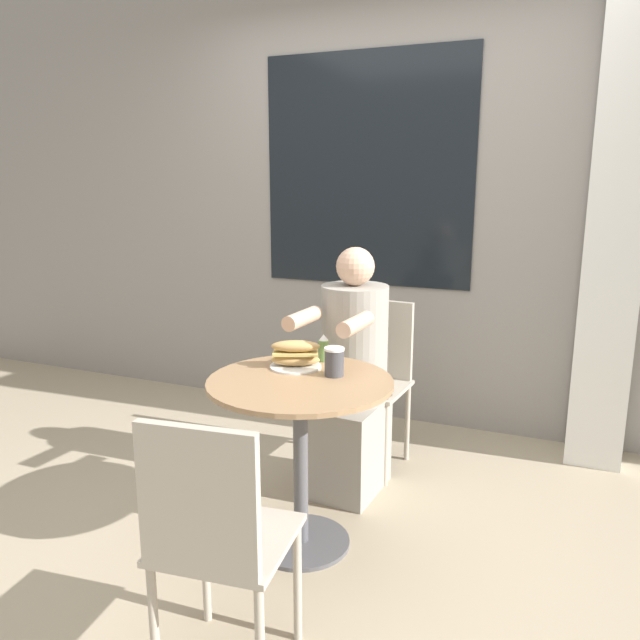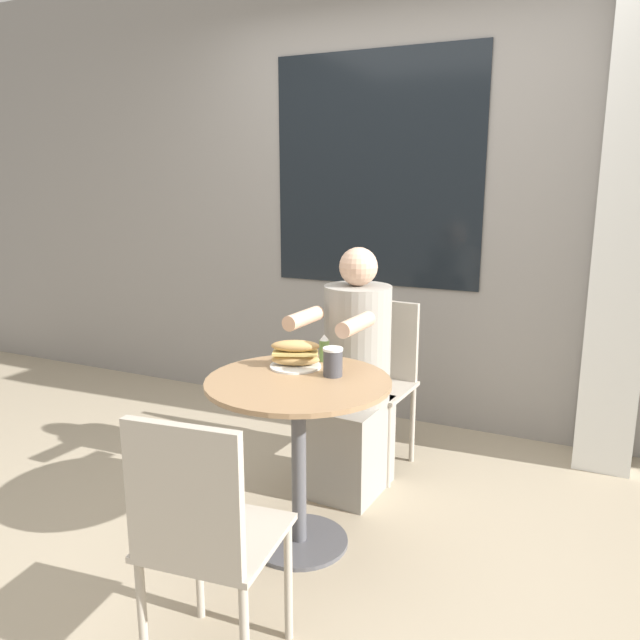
% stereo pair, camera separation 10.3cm
% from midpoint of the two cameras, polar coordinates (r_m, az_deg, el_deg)
% --- Properties ---
extents(ground_plane, '(8.00, 8.00, 0.00)m').
position_cam_midpoint_polar(ground_plane, '(2.79, -0.76, -19.70)').
color(ground_plane, tan).
extents(storefront_wall, '(8.00, 0.09, 2.80)m').
position_cam_midpoint_polar(storefront_wall, '(3.82, 9.65, 11.19)').
color(storefront_wall, gray).
rests_on(storefront_wall, ground_plane).
extents(lattice_pillar, '(0.28, 0.28, 2.40)m').
position_cam_midpoint_polar(lattice_pillar, '(3.49, 26.85, 6.55)').
color(lattice_pillar, silver).
rests_on(lattice_pillar, ground_plane).
extents(cafe_table, '(0.74, 0.74, 0.72)m').
position_cam_midpoint_polar(cafe_table, '(2.54, -0.79, -9.55)').
color(cafe_table, '#997551').
rests_on(cafe_table, ground_plane).
extents(diner_chair, '(0.40, 0.40, 0.87)m').
position_cam_midpoint_polar(diner_chair, '(3.31, 6.38, -4.40)').
color(diner_chair, '#ADA393').
rests_on(diner_chair, ground_plane).
extents(seated_diner, '(0.35, 0.58, 1.19)m').
position_cam_midpoint_polar(seated_diner, '(3.01, 4.10, -6.16)').
color(seated_diner, gray).
rests_on(seated_diner, ground_plane).
extents(empty_chair_across, '(0.42, 0.42, 0.87)m').
position_cam_midpoint_polar(empty_chair_across, '(1.90, -9.25, -18.28)').
color(empty_chair_across, '#ADA393').
rests_on(empty_chair_across, ground_plane).
extents(sandwich_on_plate, '(0.22, 0.22, 0.12)m').
position_cam_midpoint_polar(sandwich_on_plate, '(2.62, -1.14, -3.24)').
color(sandwich_on_plate, white).
rests_on(sandwich_on_plate, cafe_table).
extents(drink_cup, '(0.08, 0.08, 0.12)m').
position_cam_midpoint_polar(drink_cup, '(2.51, 2.37, -3.85)').
color(drink_cup, '#424247').
rests_on(drink_cup, cafe_table).
extents(condiment_bottle, '(0.04, 0.04, 0.12)m').
position_cam_midpoint_polar(condiment_bottle, '(2.71, 1.49, -2.60)').
color(condiment_bottle, '#66934C').
rests_on(condiment_bottle, cafe_table).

